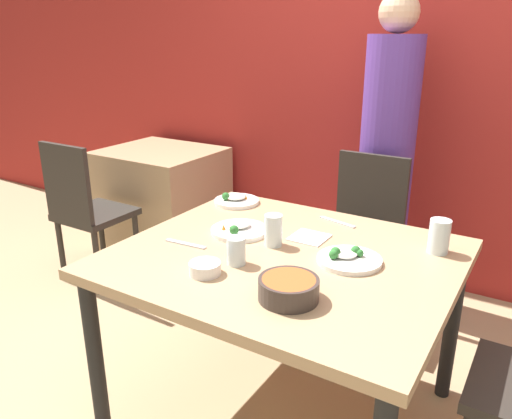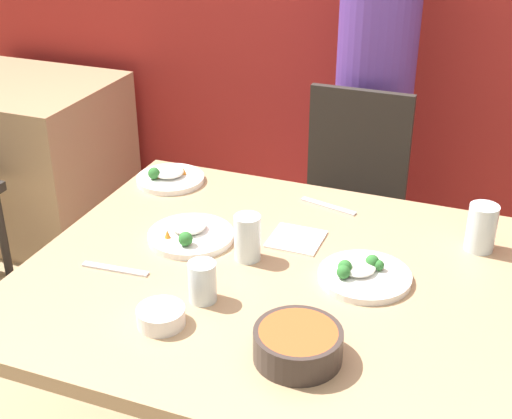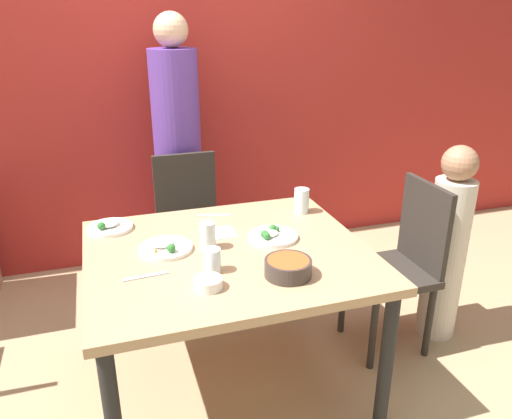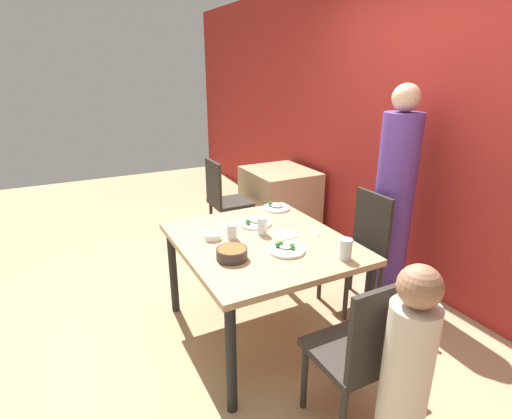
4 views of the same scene
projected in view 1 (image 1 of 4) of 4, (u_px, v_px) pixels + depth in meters
name	position (u px, v px, depth m)	size (l,w,h in m)	color
ground_plane	(282.00, 411.00, 2.11)	(10.00, 10.00, 0.00)	tan
wall_back	(414.00, 62.00, 2.89)	(10.00, 0.06, 2.70)	#A82823
dining_table	(284.00, 273.00, 1.89)	(1.22, 1.07, 0.73)	tan
chair_adult_spot	(361.00, 236.00, 2.65)	(0.40, 0.40, 0.91)	#2D2823
person_adult	(385.00, 166.00, 2.80)	(0.30, 0.30, 1.71)	#5B3893
bowl_curry	(289.00, 288.00, 1.53)	(0.19, 0.19, 0.07)	#3D332D
plate_rice_adult	(236.00, 200.00, 2.41)	(0.22, 0.22, 0.06)	white
plate_rice_child	(239.00, 229.00, 2.05)	(0.24, 0.24, 0.06)	white
plate_noodles	(348.00, 258.00, 1.79)	(0.23, 0.23, 0.05)	white
bowl_rice_small	(205.00, 268.00, 1.70)	(0.11, 0.11, 0.04)	white
glass_water_tall	(439.00, 236.00, 1.85)	(0.08, 0.08, 0.13)	silver
glass_water_short	(273.00, 230.00, 1.92)	(0.07, 0.07, 0.12)	silver
glass_water_center	(236.00, 251.00, 1.76)	(0.07, 0.07, 0.10)	silver
napkin_folded	(309.00, 237.00, 2.00)	(0.14, 0.14, 0.01)	white
fork_steel	(337.00, 222.00, 2.16)	(0.18, 0.06, 0.01)	silver
spoon_steel	(186.00, 244.00, 1.94)	(0.18, 0.03, 0.01)	silver
background_table	(163.00, 199.00, 3.65)	(0.78, 0.69, 0.73)	tan
chair_background	(86.00, 209.00, 3.06)	(0.40, 0.40, 0.91)	#2D2823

